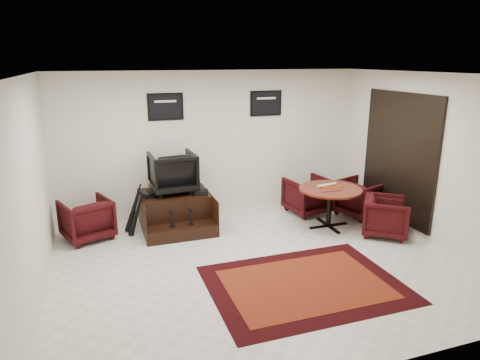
# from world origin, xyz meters

# --- Properties ---
(ground) EXTENTS (6.00, 6.00, 0.00)m
(ground) POSITION_xyz_m (0.00, 0.00, 0.00)
(ground) COLOR silver
(ground) RESTS_ON ground
(room_shell) EXTENTS (6.02, 5.02, 2.81)m
(room_shell) POSITION_xyz_m (0.41, 0.12, 1.79)
(room_shell) COLOR silver
(room_shell) RESTS_ON ground
(area_rug) EXTENTS (2.61, 1.96, 0.01)m
(area_rug) POSITION_xyz_m (0.39, -0.79, 0.01)
(area_rug) COLOR black
(area_rug) RESTS_ON ground
(shine_podium) EXTENTS (1.25, 1.28, 0.64)m
(shine_podium) POSITION_xyz_m (-0.90, 1.89, 0.30)
(shine_podium) COLOR black
(shine_podium) RESTS_ON ground
(shine_chair) EXTENTS (0.82, 0.78, 0.82)m
(shine_chair) POSITION_xyz_m (-0.90, 2.03, 1.05)
(shine_chair) COLOR black
(shine_chair) RESTS_ON shine_podium
(shoes_pair) EXTENTS (0.28, 0.30, 0.09)m
(shoes_pair) POSITION_xyz_m (-1.37, 1.86, 0.69)
(shoes_pair) COLOR black
(shoes_pair) RESTS_ON shine_podium
(polish_kit) EXTENTS (0.27, 0.22, 0.08)m
(polish_kit) POSITION_xyz_m (-0.45, 1.69, 0.68)
(polish_kit) COLOR black
(polish_kit) RESTS_ON shine_podium
(umbrella_black) EXTENTS (0.29, 0.11, 0.79)m
(umbrella_black) POSITION_xyz_m (-1.61, 1.72, 0.39)
(umbrella_black) COLOR black
(umbrella_black) RESTS_ON ground
(umbrella_hooked) EXTENTS (0.34, 0.13, 0.91)m
(umbrella_hooked) POSITION_xyz_m (-1.63, 1.93, 0.46)
(umbrella_hooked) COLOR black
(umbrella_hooked) RESTS_ON ground
(armchair_side) EXTENTS (0.96, 0.93, 0.78)m
(armchair_side) POSITION_xyz_m (-2.44, 1.86, 0.39)
(armchair_side) COLOR black
(armchair_side) RESTS_ON ground
(meeting_table) EXTENTS (1.13, 1.13, 0.74)m
(meeting_table) POSITION_xyz_m (1.78, 0.99, 0.65)
(meeting_table) COLOR #4F120B
(meeting_table) RESTS_ON ground
(table_chair_back) EXTENTS (0.88, 0.84, 0.80)m
(table_chair_back) POSITION_xyz_m (1.76, 1.81, 0.40)
(table_chair_back) COLOR black
(table_chair_back) RESTS_ON ground
(table_chair_window) EXTENTS (0.94, 0.97, 0.80)m
(table_chair_window) POSITION_xyz_m (2.66, 1.33, 0.40)
(table_chair_window) COLOR black
(table_chair_window) RESTS_ON ground
(table_chair_corner) EXTENTS (0.99, 1.00, 0.76)m
(table_chair_corner) POSITION_xyz_m (2.52, 0.32, 0.38)
(table_chair_corner) COLOR black
(table_chair_corner) RESTS_ON ground
(paper_roll) EXTENTS (0.42, 0.12, 0.05)m
(paper_roll) POSITION_xyz_m (1.78, 1.12, 0.77)
(paper_roll) COLOR silver
(paper_roll) RESTS_ON meeting_table
(table_clutter) EXTENTS (0.57, 0.30, 0.01)m
(table_clutter) POSITION_xyz_m (1.80, 0.98, 0.75)
(table_clutter) COLOR orange
(table_clutter) RESTS_ON meeting_table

